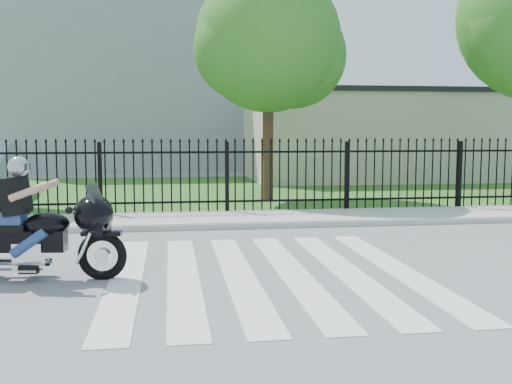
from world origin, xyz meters
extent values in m
plane|color=slate|center=(0.00, 0.00, 0.00)|extent=(120.00, 120.00, 0.00)
cube|color=#ADAAA3|center=(0.00, 5.00, 0.06)|extent=(40.00, 2.00, 0.12)
cube|color=#ADAAA3|center=(0.00, 4.00, 0.06)|extent=(40.00, 0.12, 0.12)
cube|color=#2C6021|center=(0.00, 12.00, 0.01)|extent=(40.00, 12.00, 0.02)
cube|color=black|center=(0.00, 6.00, 0.35)|extent=(26.00, 0.04, 0.05)
cube|color=black|center=(0.00, 6.00, 1.55)|extent=(26.00, 0.04, 0.05)
cylinder|color=#382316|center=(1.50, 9.00, 2.08)|extent=(0.32, 0.32, 4.16)
sphere|color=#2B7320|center=(1.50, 9.00, 4.68)|extent=(4.20, 4.20, 4.20)
cube|color=#B3A795|center=(7.00, 16.00, 1.75)|extent=(10.00, 6.00, 3.50)
cube|color=black|center=(7.00, 16.00, 3.60)|extent=(10.20, 6.20, 0.20)
cube|color=gray|center=(-3.00, 26.00, 6.00)|extent=(15.00, 10.00, 12.00)
torus|color=black|center=(-2.32, 0.04, 0.33)|extent=(0.70, 0.21, 0.69)
cube|color=black|center=(-3.47, 0.18, 0.55)|extent=(1.32, 0.39, 0.30)
ellipsoid|color=black|center=(-3.07, 0.13, 0.78)|extent=(0.67, 0.47, 0.33)
cube|color=black|center=(-3.67, 0.21, 0.74)|extent=(0.69, 0.40, 0.10)
cube|color=silver|center=(-3.32, 0.16, 0.38)|extent=(0.43, 0.35, 0.30)
ellipsoid|color=black|center=(-2.42, 0.06, 0.92)|extent=(0.62, 0.78, 0.54)
cube|color=navy|center=(-3.55, 0.19, 0.86)|extent=(0.37, 0.34, 0.18)
sphere|color=#A2A6AA|center=(-3.43, 0.18, 1.59)|extent=(0.29, 0.29, 0.29)
camera|label=1|loc=(-1.36, -8.42, 2.10)|focal=42.00mm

